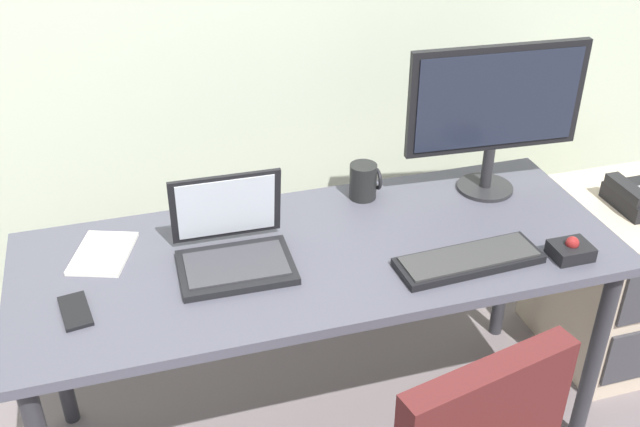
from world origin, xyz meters
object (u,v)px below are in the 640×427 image
at_px(paper_notepad, 103,253).
at_px(desk_phone, 638,197).
at_px(monitor_main, 496,107).
at_px(laptop, 233,245).
at_px(trackball_mouse, 571,250).
at_px(file_cabinet, 615,278).
at_px(cell_phone, 75,311).
at_px(keyboard, 469,260).
at_px(coffee_mug, 364,181).

bearing_deg(paper_notepad, desk_phone, -2.03).
bearing_deg(monitor_main, laptop, -169.17).
distance_m(desk_phone, laptop, 1.39).
distance_m(trackball_mouse, paper_notepad, 1.31).
relative_size(desk_phone, trackball_mouse, 1.82).
xyz_separation_m(file_cabinet, cell_phone, (-1.82, -0.20, 0.42)).
distance_m(keyboard, paper_notepad, 1.02).
xyz_separation_m(laptop, paper_notepad, (-0.35, 0.13, -0.05)).
relative_size(laptop, cell_phone, 2.22).
xyz_separation_m(desk_phone, coffee_mug, (-0.92, 0.16, 0.12)).
relative_size(desk_phone, cell_phone, 1.41).
xyz_separation_m(file_cabinet, desk_phone, (-0.01, -0.02, 0.35)).
height_order(laptop, trackball_mouse, laptop).
bearing_deg(trackball_mouse, paper_notepad, 163.25).
height_order(file_cabinet, coffee_mug, coffee_mug).
bearing_deg(cell_phone, trackball_mouse, -14.68).
bearing_deg(desk_phone, laptop, -177.14).
relative_size(desk_phone, coffee_mug, 1.74).
height_order(paper_notepad, cell_phone, paper_notepad).
bearing_deg(file_cabinet, desk_phone, -116.78).
height_order(monitor_main, keyboard, monitor_main).
relative_size(coffee_mug, cell_phone, 0.81).
bearing_deg(keyboard, laptop, 162.23).
bearing_deg(desk_phone, cell_phone, -174.33).
distance_m(file_cabinet, monitor_main, 0.89).
distance_m(laptop, paper_notepad, 0.37).
relative_size(laptop, trackball_mouse, 2.87).
distance_m(desk_phone, monitor_main, 0.64).
distance_m(file_cabinet, laptop, 1.47).
xyz_separation_m(desk_phone, trackball_mouse, (-0.48, -0.32, 0.09)).
xyz_separation_m(desk_phone, monitor_main, (-0.53, 0.09, 0.35)).
bearing_deg(coffee_mug, file_cabinet, -8.77).
bearing_deg(paper_notepad, monitor_main, 1.59).
height_order(laptop, cell_phone, laptop).
bearing_deg(desk_phone, coffee_mug, 170.16).
height_order(keyboard, cell_phone, keyboard).
bearing_deg(coffee_mug, trackball_mouse, -46.89).
bearing_deg(keyboard, cell_phone, 175.19).
bearing_deg(trackball_mouse, cell_phone, 174.15).
relative_size(file_cabinet, paper_notepad, 3.01).
xyz_separation_m(monitor_main, trackball_mouse, (0.05, -0.41, -0.26)).
distance_m(keyboard, coffee_mug, 0.46).
bearing_deg(paper_notepad, trackball_mouse, -16.75).
distance_m(monitor_main, cell_phone, 1.34).
bearing_deg(paper_notepad, keyboard, -18.79).
xyz_separation_m(monitor_main, coffee_mug, (-0.39, 0.06, -0.23)).
xyz_separation_m(file_cabinet, coffee_mug, (-0.93, 0.14, 0.47)).
bearing_deg(coffee_mug, cell_phone, -159.07).
distance_m(keyboard, laptop, 0.65).
xyz_separation_m(trackball_mouse, paper_notepad, (-1.26, 0.38, -0.02)).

